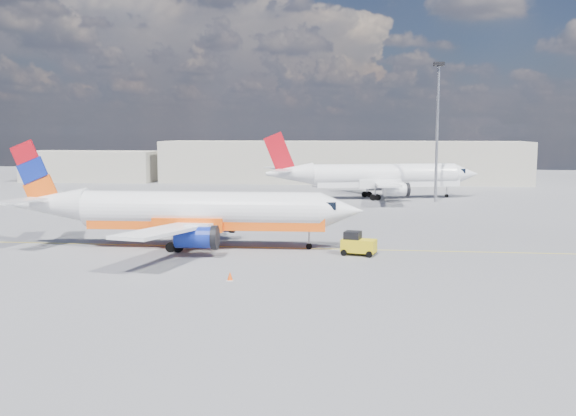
# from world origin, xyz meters

# --- Properties ---
(ground) EXTENTS (240.00, 240.00, 0.00)m
(ground) POSITION_xyz_m (0.00, 0.00, 0.00)
(ground) COLOR #5C5C61
(ground) RESTS_ON ground
(taxi_line) EXTENTS (70.00, 0.15, 0.01)m
(taxi_line) POSITION_xyz_m (0.00, 3.00, 0.01)
(taxi_line) COLOR yellow
(taxi_line) RESTS_ON ground
(terminal_main) EXTENTS (70.00, 14.00, 8.00)m
(terminal_main) POSITION_xyz_m (5.00, 75.00, 4.00)
(terminal_main) COLOR beige
(terminal_main) RESTS_ON ground
(terminal_annex) EXTENTS (26.00, 10.00, 6.00)m
(terminal_annex) POSITION_xyz_m (-45.00, 72.00, 3.00)
(terminal_annex) COLOR beige
(terminal_annex) RESTS_ON ground
(main_jet) EXTENTS (30.92, 24.45, 9.37)m
(main_jet) POSITION_xyz_m (-5.85, 2.31, 3.12)
(main_jet) COLOR white
(main_jet) RESTS_ON ground
(second_jet) EXTENTS (32.88, 25.12, 9.93)m
(second_jet) POSITION_xyz_m (11.12, 44.61, 3.31)
(second_jet) COLOR white
(second_jet) RESTS_ON ground
(gse_tug) EXTENTS (3.00, 2.27, 1.93)m
(gse_tug) POSITION_xyz_m (8.51, 0.54, 0.92)
(gse_tug) COLOR black
(gse_tug) RESTS_ON ground
(traffic_cone) EXTENTS (0.44, 0.44, 0.62)m
(traffic_cone) POSITION_xyz_m (-0.00, -9.43, 0.30)
(traffic_cone) COLOR white
(traffic_cone) RESTS_ON ground
(floodlight_mast) EXTENTS (1.42, 1.42, 19.44)m
(floodlight_mast) POSITION_xyz_m (19.21, 40.82, 11.65)
(floodlight_mast) COLOR #9C9CA4
(floodlight_mast) RESTS_ON ground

